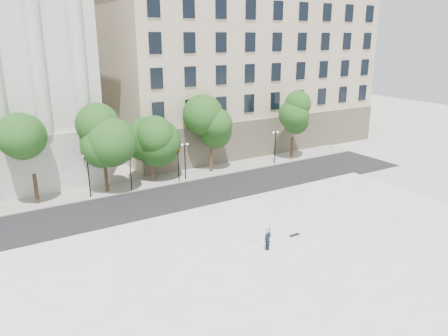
% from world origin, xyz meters
% --- Properties ---
extents(ground, '(160.00, 160.00, 0.00)m').
position_xyz_m(ground, '(0.00, 0.00, 0.00)').
color(ground, beige).
rests_on(ground, ground).
extents(plaza, '(44.00, 22.00, 0.45)m').
position_xyz_m(plaza, '(0.00, 3.00, 0.23)').
color(plaza, white).
rests_on(plaza, ground).
extents(street, '(60.00, 8.00, 0.02)m').
position_xyz_m(street, '(0.00, 18.00, 0.01)').
color(street, black).
rests_on(street, ground).
extents(far_sidewalk, '(60.00, 4.00, 0.12)m').
position_xyz_m(far_sidewalk, '(0.00, 24.00, 0.06)').
color(far_sidewalk, '#ADA99F').
rests_on(far_sidewalk, ground).
extents(building_east, '(36.00, 26.15, 23.00)m').
position_xyz_m(building_east, '(20.00, 38.91, 11.14)').
color(building_east, '#C6B597').
rests_on(building_east, ground).
extents(traffic_light_west, '(0.59, 1.86, 4.23)m').
position_xyz_m(traffic_light_west, '(-0.77, 22.30, 3.73)').
color(traffic_light_west, black).
rests_on(traffic_light_west, ground).
extents(traffic_light_east, '(1.02, 1.77, 4.21)m').
position_xyz_m(traffic_light_east, '(4.49, 22.30, 3.71)').
color(traffic_light_east, black).
rests_on(traffic_light_east, ground).
extents(person_lying, '(0.85, 1.71, 0.45)m').
position_xyz_m(person_lying, '(2.77, 4.41, 0.67)').
color(person_lying, black).
rests_on(person_lying, plaza).
extents(skateboard, '(0.86, 0.26, 0.09)m').
position_xyz_m(skateboard, '(5.93, 5.18, 0.49)').
color(skateboard, black).
rests_on(skateboard, plaza).
extents(street_trees, '(44.57, 4.97, 8.01)m').
position_xyz_m(street_trees, '(-2.54, 23.62, 5.33)').
color(street_trees, '#382619').
rests_on(street_trees, ground).
extents(lamp_posts, '(35.40, 0.28, 4.41)m').
position_xyz_m(lamp_posts, '(0.28, 22.60, 2.89)').
color(lamp_posts, black).
rests_on(lamp_posts, ground).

